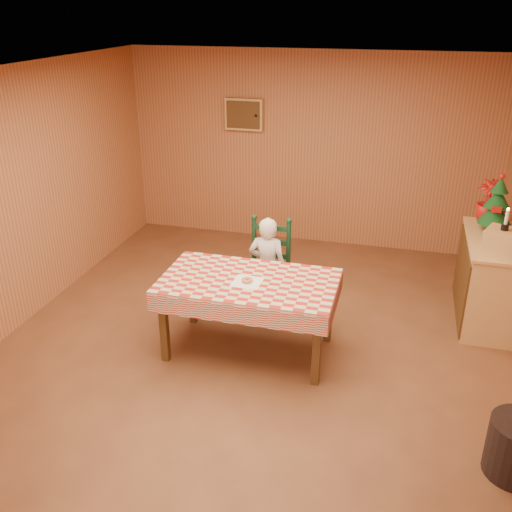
{
  "coord_description": "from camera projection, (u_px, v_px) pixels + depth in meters",
  "views": [
    {
      "loc": [
        1.27,
        -4.53,
        3.15
      ],
      "look_at": [
        0.0,
        0.2,
        0.95
      ],
      "focal_mm": 40.0,
      "sensor_mm": 36.0,
      "label": 1
    }
  ],
  "objects": [
    {
      "name": "candle_set",
      "position": [
        505.0,
        224.0,
        5.33
      ],
      "size": [
        0.07,
        0.07,
        0.22
      ],
      "color": "black",
      "rests_on": "crate"
    },
    {
      "name": "donut",
      "position": [
        247.0,
        280.0,
        5.26
      ],
      "size": [
        0.13,
        0.13,
        0.04
      ],
      "primitive_type": "torus",
      "rotation": [
        0.0,
        0.0,
        -0.25
      ],
      "color": "#C07E45",
      "rests_on": "napkin"
    },
    {
      "name": "flower_arrangement",
      "position": [
        488.0,
        201.0,
        6.21
      ],
      "size": [
        0.33,
        0.33,
        0.45
      ],
      "primitive_type": "imported",
      "rotation": [
        0.0,
        0.0,
        -0.36
      ],
      "color": "#B01510",
      "rests_on": "shelf_unit"
    },
    {
      "name": "christmas_tree",
      "position": [
        497.0,
        205.0,
        5.91
      ],
      "size": [
        0.34,
        0.34,
        0.62
      ],
      "color": "#503215",
      "rests_on": "shelf_unit"
    },
    {
      "name": "ground",
      "position": [
        251.0,
        352.0,
        5.59
      ],
      "size": [
        6.0,
        6.0,
        0.0
      ],
      "primitive_type": "plane",
      "color": "brown",
      "rests_on": "ground"
    },
    {
      "name": "ladder_chair",
      "position": [
        268.0,
        270.0,
        6.12
      ],
      "size": [
        0.44,
        0.4,
        1.08
      ],
      "color": "black",
      "rests_on": "ground"
    },
    {
      "name": "shelf_unit",
      "position": [
        486.0,
        279.0,
        6.0
      ],
      "size": [
        0.54,
        1.24,
        0.93
      ],
      "color": "tan",
      "rests_on": "ground"
    },
    {
      "name": "seated_child",
      "position": [
        267.0,
        267.0,
        6.05
      ],
      "size": [
        0.41,
        0.27,
        1.12
      ],
      "primitive_type": "imported",
      "rotation": [
        0.0,
        0.0,
        3.14
      ],
      "color": "silver",
      "rests_on": "ground"
    },
    {
      "name": "dining_table",
      "position": [
        249.0,
        288.0,
        5.35
      ],
      "size": [
        1.66,
        0.96,
        0.77
      ],
      "color": "#503215",
      "rests_on": "ground"
    },
    {
      "name": "crate",
      "position": [
        502.0,
        242.0,
        5.41
      ],
      "size": [
        0.39,
        0.39,
        0.25
      ],
      "primitive_type": "cube",
      "rotation": [
        0.0,
        0.0,
        -0.38
      ],
      "color": "tan",
      "rests_on": "shelf_unit"
    },
    {
      "name": "cabin_walls",
      "position": [
        265.0,
        156.0,
        5.31
      ],
      "size": [
        5.1,
        6.05,
        2.65
      ],
      "color": "#AF6A3F",
      "rests_on": "ground"
    },
    {
      "name": "napkin",
      "position": [
        247.0,
        282.0,
        5.27
      ],
      "size": [
        0.27,
        0.27,
        0.0
      ],
      "primitive_type": "cube",
      "rotation": [
        0.0,
        0.0,
        -0.03
      ],
      "color": "white",
      "rests_on": "dining_table"
    }
  ]
}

